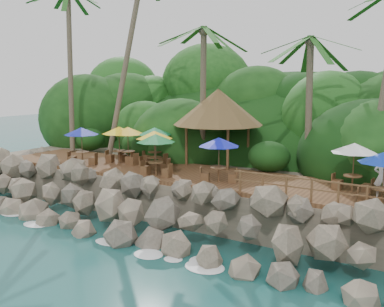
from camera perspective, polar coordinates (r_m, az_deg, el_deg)
The scene contains 11 objects.
ground at distance 20.15m, azimuth -9.20°, elevation -11.99°, with size 140.00×140.00×0.00m, color #19514F.
land_base at distance 33.15m, azimuth 9.12°, elevation -1.61°, with size 32.00×25.20×2.10m, color gray.
jungle_hill at distance 40.26m, azimuth 13.20°, elevation -1.32°, with size 44.80×28.00×15.40m, color #143811.
seawall at distance 21.24m, azimuth -5.73°, elevation -7.51°, with size 29.00×4.00×2.30m, color gray, non-canonical shape.
terrace at distance 24.17m, azimuth -0.00°, elevation -2.81°, with size 26.00×5.00×0.20m, color brown.
jungle_foliage at distance 32.47m, azimuth 8.39°, elevation -3.72°, with size 44.00×16.00×12.00m, color #143811, non-canonical shape.
foam_line at distance 20.36m, azimuth -8.64°, elevation -11.67°, with size 25.20×0.80×0.06m.
palapa at distance 26.51m, azimuth 3.45°, elevation 6.10°, with size 5.46×5.46×4.60m.
dining_clusters at distance 23.23m, azimuth 1.13°, elevation 1.65°, with size 20.09×4.81×2.27m.
railing at distance 18.97m, azimuth 15.40°, elevation -4.36°, with size 7.20×0.10×1.00m.
waiter at distance 20.49m, azimuth 23.66°, elevation -2.85°, with size 0.69×0.45×1.89m, color white.
Camera 1 is at (12.41, -14.10, 7.31)m, focal length 40.71 mm.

